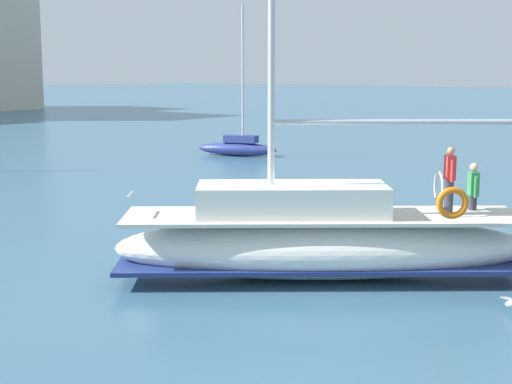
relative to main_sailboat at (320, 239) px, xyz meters
The scene contains 3 objects.
ground_plane 1.62m from the main_sailboat, 66.45° to the left, with size 400.00×400.00×0.00m, color #38607A.
main_sailboat is the anchor object (origin of this frame).
moored_sloop_near 25.45m from the main_sailboat, 45.11° to the left, with size 2.57×4.80×8.30m.
Camera 1 is at (-14.61, -10.91, 4.74)m, focal length 53.02 mm.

